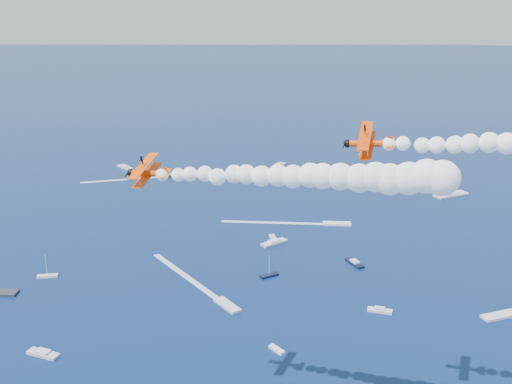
# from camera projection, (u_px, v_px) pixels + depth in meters

# --- Properties ---
(biplane_lead) EXTENTS (8.87, 10.67, 8.90)m
(biplane_lead) POSITION_uv_depth(u_px,v_px,m) (369.00, 143.00, 102.57)
(biplane_lead) COLOR #F53E05
(biplane_trail) EXTENTS (8.87, 10.69, 8.30)m
(biplane_trail) POSITION_uv_depth(u_px,v_px,m) (149.00, 173.00, 108.45)
(biplane_trail) COLOR #FC4B05
(smoke_trail_trail) EXTENTS (52.60, 11.30, 9.45)m
(smoke_trail_trail) POSITION_uv_depth(u_px,v_px,m) (293.00, 176.00, 99.71)
(smoke_trail_trail) COLOR white
(spectator_boats) EXTENTS (215.92, 184.32, 0.70)m
(spectator_boats) POSITION_uv_depth(u_px,v_px,m) (315.00, 231.00, 221.14)
(spectator_boats) COLOR silver
(spectator_boats) RESTS_ON ground
(boat_wakes) EXTENTS (115.32, 109.21, 0.04)m
(boat_wakes) POSITION_uv_depth(u_px,v_px,m) (188.00, 219.00, 233.41)
(boat_wakes) COLOR white
(boat_wakes) RESTS_ON ground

